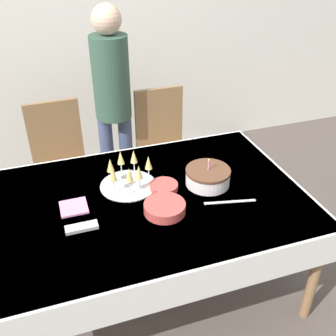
{
  "coord_description": "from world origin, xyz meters",
  "views": [
    {
      "loc": [
        -0.46,
        -1.78,
        2.09
      ],
      "look_at": [
        0.17,
        0.09,
        0.85
      ],
      "focal_mm": 42.0,
      "sensor_mm": 36.0,
      "label": 1
    }
  ],
  "objects": [
    {
      "name": "person_standing",
      "position": [
        0.05,
        1.05,
        0.98
      ],
      "size": [
        0.28,
        0.28,
        1.63
      ],
      "color": "#3F4C72",
      "rests_on": "ground_plane"
    },
    {
      "name": "dining_table",
      "position": [
        0.0,
        0.0,
        0.63
      ],
      "size": [
        1.86,
        1.22,
        0.73
      ],
      "color": "white",
      "rests_on": "ground_plane"
    },
    {
      "name": "napkin_pile",
      "position": [
        -0.4,
        0.04,
        0.73
      ],
      "size": [
        0.15,
        0.15,
        0.01
      ],
      "color": "pink",
      "rests_on": "dining_table"
    },
    {
      "name": "fork_pile",
      "position": [
        -0.39,
        -0.15,
        0.74
      ],
      "size": [
        0.17,
        0.06,
        0.02
      ],
      "color": "silver",
      "rests_on": "dining_table"
    },
    {
      "name": "birthday_cake",
      "position": [
        0.4,
        0.03,
        0.78
      ],
      "size": [
        0.27,
        0.27,
        0.18
      ],
      "color": "white",
      "rests_on": "dining_table"
    },
    {
      "name": "plate_stack_dessert",
      "position": [
        0.13,
        0.06,
        0.75
      ],
      "size": [
        0.17,
        0.17,
        0.03
      ],
      "color": "#CC4C47",
      "rests_on": "dining_table"
    },
    {
      "name": "dining_chair_far_right",
      "position": [
        0.41,
        0.93,
        0.54
      ],
      "size": [
        0.42,
        0.42,
        0.98
      ],
      "color": "olive",
      "rests_on": "ground_plane"
    },
    {
      "name": "ground_plane",
      "position": [
        0.0,
        0.0,
        0.0
      ],
      "size": [
        12.0,
        12.0,
        0.0
      ],
      "primitive_type": "plane",
      "color": "#564C47"
    },
    {
      "name": "cake_knife",
      "position": [
        0.45,
        -0.19,
        0.73
      ],
      "size": [
        0.3,
        0.08,
        0.0
      ],
      "color": "silver",
      "rests_on": "dining_table"
    },
    {
      "name": "wall_back",
      "position": [
        0.0,
        1.89,
        1.35
      ],
      "size": [
        8.0,
        0.05,
        2.7
      ],
      "color": "silver",
      "rests_on": "ground_plane"
    },
    {
      "name": "dining_chair_far_left",
      "position": [
        -0.42,
        0.93,
        0.54
      ],
      "size": [
        0.44,
        0.44,
        0.98
      ],
      "color": "olive",
      "rests_on": "ground_plane"
    },
    {
      "name": "champagne_tray",
      "position": [
        -0.06,
        0.17,
        0.81
      ],
      "size": [
        0.34,
        0.34,
        0.18
      ],
      "color": "silver",
      "rests_on": "dining_table"
    },
    {
      "name": "plate_stack_main",
      "position": [
        0.07,
        -0.15,
        0.76
      ],
      "size": [
        0.23,
        0.23,
        0.06
      ],
      "color": "#CC4C47",
      "rests_on": "dining_table"
    }
  ]
}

